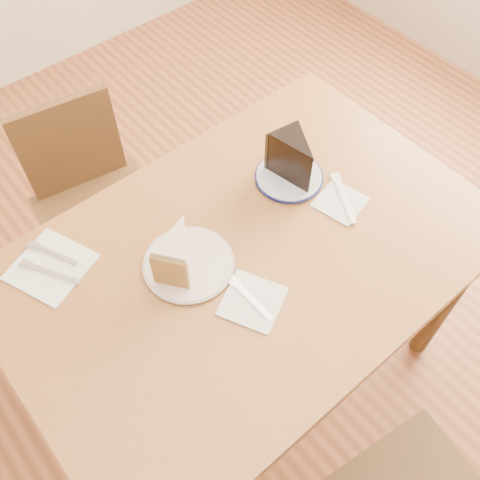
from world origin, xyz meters
name	(u,v)px	position (x,y,z in m)	size (l,w,h in m)	color
ground	(247,367)	(0.00, 0.00, 0.00)	(4.00, 4.00, 0.00)	#4F2615
table	(249,272)	(0.00, 0.00, 0.65)	(1.20, 0.80, 0.75)	#5A3318
chair_far	(95,203)	(-0.13, 0.64, 0.43)	(0.44, 0.44, 0.77)	#311D0E
plate_cream	(189,264)	(-0.14, 0.06, 0.76)	(0.21, 0.21, 0.01)	silver
plate_navy	(289,177)	(0.24, 0.11, 0.76)	(0.18, 0.18, 0.01)	silver
carrot_cake	(179,250)	(-0.15, 0.08, 0.81)	(0.08, 0.11, 0.10)	beige
chocolate_cake	(296,162)	(0.24, 0.10, 0.82)	(0.09, 0.13, 0.12)	black
napkin_cream	(252,301)	(-0.09, -0.11, 0.75)	(0.13, 0.13, 0.00)	white
napkin_navy	(340,202)	(0.28, -0.04, 0.75)	(0.12, 0.12, 0.00)	white
napkin_spare	(51,267)	(-0.40, 0.27, 0.75)	(0.17, 0.17, 0.00)	white
fork_cream	(251,298)	(-0.09, -0.10, 0.76)	(0.01, 0.14, 0.00)	silver
knife_navy	(344,198)	(0.30, -0.03, 0.76)	(0.02, 0.17, 0.00)	silver
fork_spare	(53,254)	(-0.37, 0.30, 0.76)	(0.01, 0.14, 0.00)	white
knife_spare	(51,273)	(-0.40, 0.25, 0.76)	(0.01, 0.16, 0.00)	silver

